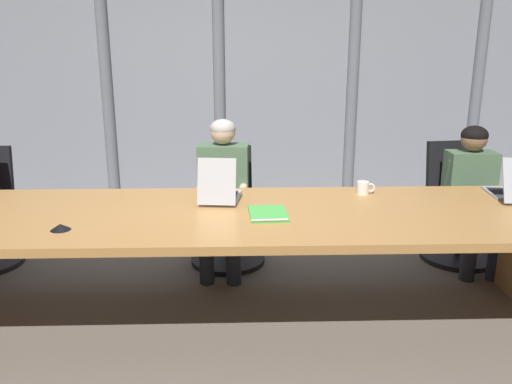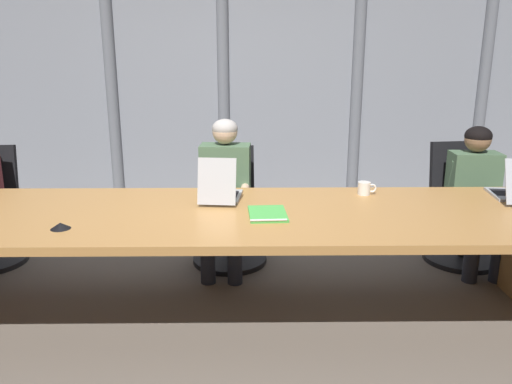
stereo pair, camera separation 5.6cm
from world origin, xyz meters
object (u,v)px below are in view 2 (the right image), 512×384
(laptop_left_mid, at_px, (220,192))
(coffee_mug_near, at_px, (365,188))
(person_left_mid, at_px, (225,187))
(person_center, at_px, (477,190))
(office_chair_center, at_px, (461,218))
(spiral_notepad, at_px, (268,214))
(conference_mic_left_side, at_px, (60,226))
(office_chair_left_mid, at_px, (229,220))

(laptop_left_mid, relative_size, coffee_mug_near, 3.20)
(person_left_mid, distance_m, person_center, 1.95)
(laptop_left_mid, xyz_separation_m, person_left_mid, (-0.00, 0.59, -0.13))
(office_chair_center, bearing_deg, spiral_notepad, -63.34)
(coffee_mug_near, distance_m, conference_mic_left_side, 1.93)
(spiral_notepad, bearing_deg, laptop_left_mid, 129.95)
(office_chair_center, xyz_separation_m, spiral_notepad, (-1.62, -1.07, 0.39))
(person_center, relative_size, spiral_notepad, 3.50)
(office_chair_left_mid, height_order, conference_mic_left_side, office_chair_left_mid)
(coffee_mug_near, height_order, conference_mic_left_side, coffee_mug_near)
(coffee_mug_near, xyz_separation_m, spiral_notepad, (-0.67, -0.44, -0.04))
(laptop_left_mid, bearing_deg, office_chair_center, -62.82)
(laptop_left_mid, relative_size, conference_mic_left_side, 3.67)
(office_chair_center, relative_size, conference_mic_left_side, 8.64)
(office_chair_left_mid, relative_size, person_left_mid, 0.78)
(office_chair_center, bearing_deg, person_center, 2.08)
(person_center, xyz_separation_m, conference_mic_left_side, (-2.79, -1.13, 0.12))
(coffee_mug_near, bearing_deg, person_center, 25.39)
(office_chair_center, height_order, coffee_mug_near, office_chair_center)
(office_chair_left_mid, bearing_deg, coffee_mug_near, 51.46)
(office_chair_left_mid, distance_m, conference_mic_left_side, 1.61)
(coffee_mug_near, height_order, spiral_notepad, coffee_mug_near)
(laptop_left_mid, relative_size, person_left_mid, 0.35)
(laptop_left_mid, distance_m, coffee_mug_near, 0.98)
(laptop_left_mid, bearing_deg, coffee_mug_near, -76.78)
(laptop_left_mid, height_order, coffee_mug_near, laptop_left_mid)
(person_center, relative_size, conference_mic_left_side, 10.10)
(spiral_notepad, bearing_deg, office_chair_center, 30.22)
(person_center, distance_m, spiral_notepad, 1.88)
(office_chair_left_mid, relative_size, person_center, 0.83)
(coffee_mug_near, bearing_deg, person_left_mid, 154.18)
(person_left_mid, relative_size, coffee_mug_near, 9.26)
(laptop_left_mid, bearing_deg, person_left_mid, 5.99)
(coffee_mug_near, distance_m, spiral_notepad, 0.81)
(office_chair_center, height_order, spiral_notepad, office_chair_center)
(person_left_mid, xyz_separation_m, conference_mic_left_side, (-0.85, -1.13, 0.09))
(office_chair_left_mid, xyz_separation_m, conference_mic_left_side, (-0.87, -1.29, 0.41))
(person_center, distance_m, conference_mic_left_side, 3.01)
(spiral_notepad, bearing_deg, person_left_mid, 104.99)
(coffee_mug_near, bearing_deg, conference_mic_left_side, -159.92)
(office_chair_center, distance_m, conference_mic_left_side, 3.08)
(spiral_notepad, bearing_deg, office_chair_left_mid, 101.32)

